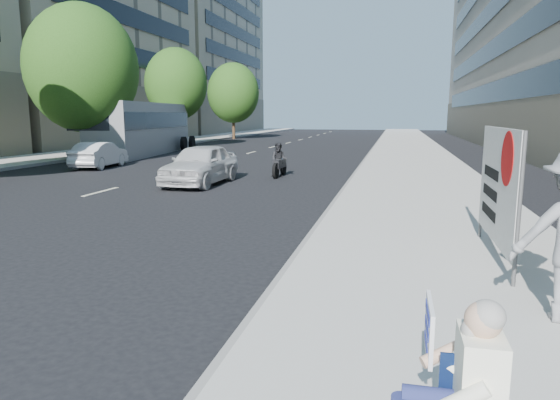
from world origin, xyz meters
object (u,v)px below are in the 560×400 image
(white_sedan_near, at_px, (200,164))
(white_sedan_mid, at_px, (99,155))
(seated_protester, at_px, (456,384))
(protest_banner, at_px, (498,185))
(motorcycle, at_px, (279,162))
(bus, at_px, (143,129))

(white_sedan_near, bearing_deg, white_sedan_mid, 149.01)
(seated_protester, xyz_separation_m, protest_banner, (1.25, 5.75, 0.53))
(motorcycle, relative_size, bus, 0.17)
(motorcycle, bearing_deg, white_sedan_mid, 173.32)
(motorcycle, bearing_deg, bus, 142.08)
(white_sedan_near, distance_m, motorcycle, 3.65)
(protest_banner, relative_size, white_sedan_near, 0.70)
(bus, bearing_deg, motorcycle, -48.14)
(white_sedan_near, relative_size, white_sedan_mid, 1.15)
(seated_protester, distance_m, motorcycle, 17.74)
(seated_protester, distance_m, white_sedan_near, 16.05)
(seated_protester, height_order, bus, bus)
(white_sedan_near, bearing_deg, seated_protester, -61.33)
(bus, bearing_deg, white_sedan_mid, -83.48)
(white_sedan_near, xyz_separation_m, bus, (-9.05, 12.64, 0.89))
(motorcycle, bearing_deg, seated_protester, -70.32)
(protest_banner, bearing_deg, white_sedan_mid, 140.86)
(white_sedan_mid, distance_m, motorcycle, 9.50)
(white_sedan_near, relative_size, motorcycle, 2.15)
(protest_banner, xyz_separation_m, motorcycle, (-6.37, 11.23, -0.76))
(seated_protester, height_order, motorcycle, seated_protester)
(seated_protester, distance_m, white_sedan_mid, 23.55)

